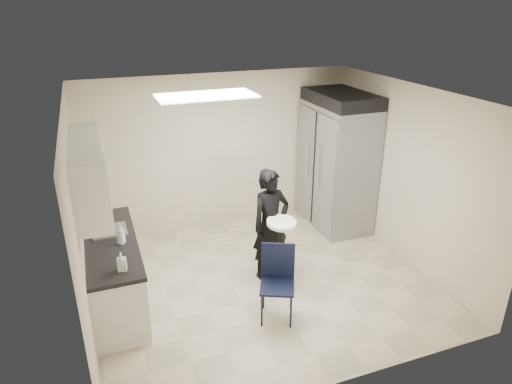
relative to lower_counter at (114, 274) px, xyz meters
name	(u,v)px	position (x,y,z in m)	size (l,w,h in m)	color
floor	(263,281)	(1.95, -0.20, -0.43)	(4.50, 4.50, 0.00)	#B7AC90
ceiling	(264,96)	(1.95, -0.20, 2.17)	(4.50, 4.50, 0.00)	silver
back_wall	(220,152)	(1.95, 1.80, 0.87)	(4.50, 4.50, 0.00)	beige
left_wall	(79,224)	(-0.30, -0.20, 0.87)	(4.00, 4.00, 0.00)	beige
right_wall	(407,175)	(4.20, -0.20, 0.87)	(4.00, 4.00, 0.00)	beige
ceiling_panel	(206,96)	(1.35, 0.20, 2.14)	(1.20, 0.60, 0.02)	white
lower_counter	(114,274)	(0.00, 0.00, 0.00)	(0.60, 1.90, 0.86)	silver
countertop	(110,243)	(0.00, 0.00, 0.46)	(0.64, 1.95, 0.05)	black
sink	(110,235)	(0.02, 0.25, 0.44)	(0.42, 0.40, 0.14)	gray
faucet	(92,227)	(-0.18, 0.25, 0.59)	(0.02, 0.02, 0.24)	silver
upper_cabinets	(88,173)	(-0.13, 0.00, 1.40)	(0.35, 1.80, 0.75)	silver
towel_dispenser	(83,160)	(-0.19, 1.15, 1.19)	(0.22, 0.30, 0.35)	black
notice_sticker_left	(81,226)	(-0.29, -0.10, 0.79)	(0.00, 0.12, 0.07)	yellow
notice_sticker_right	(81,222)	(-0.29, 0.10, 0.75)	(0.00, 0.12, 0.07)	yellow
commercial_fridge	(337,167)	(3.78, 1.07, 0.62)	(0.80, 1.35, 2.10)	gray
fridge_compressor	(342,98)	(3.78, 1.07, 1.77)	(0.80, 1.35, 0.20)	black
folding_chair	(277,286)	(1.82, -1.01, 0.03)	(0.41, 0.41, 0.92)	black
man_tuxedo	(271,225)	(2.11, -0.07, 0.37)	(0.58, 0.39, 1.59)	black
bucket_lid	(281,223)	(2.17, -0.31, 0.50)	(0.40, 0.40, 0.05)	white
soap_bottle_a	(121,234)	(0.14, -0.11, 0.61)	(0.10, 0.10, 0.26)	silver
soap_bottle_b	(122,262)	(0.09, -0.72, 0.59)	(0.10, 0.10, 0.21)	silver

